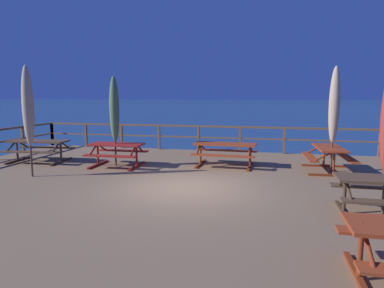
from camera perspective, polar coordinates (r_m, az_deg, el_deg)
name	(u,v)px	position (r m, az deg, el deg)	size (l,w,h in m)	color
ground_plane	(184,219)	(9.16, -1.32, -12.37)	(600.00, 600.00, 0.00)	navy
wooden_deck	(184,203)	(9.02, -1.33, -9.82)	(16.26, 12.20, 0.86)	#846647
railing_waterside_far	(219,134)	(14.51, 4.49, 1.70)	(16.06, 0.10, 1.09)	brown
picnic_table_mid_left	(117,150)	(11.68, -12.37, -0.95)	(1.77, 1.43, 0.78)	maroon
picnic_table_front_right	(329,154)	(11.45, 21.75, -1.51)	(1.49, 1.85, 0.78)	#993819
picnic_table_back_left	(383,189)	(7.63, 29.10, -6.51)	(1.74, 1.42, 0.78)	brown
picnic_table_mid_right	(39,146)	(13.35, -24.11, -0.32)	(2.15, 1.56, 0.78)	brown
picnic_table_back_right	(225,149)	(11.51, 5.50, -0.89)	(2.08, 1.47, 0.78)	#993819
patio_umbrella_tall_front	(114,109)	(11.57, -12.76, 5.61)	(0.32, 0.32, 2.97)	#4C3828
patio_umbrella_short_front	(334,105)	(11.28, 22.54, 5.95)	(0.32, 0.32, 3.22)	#4C3828
patio_umbrella_tall_back_left	(28,107)	(10.83, -25.56, 5.63)	(0.32, 0.32, 3.19)	#4C3828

